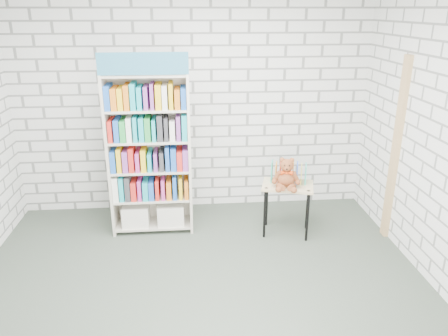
{
  "coord_description": "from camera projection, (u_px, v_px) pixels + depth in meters",
  "views": [
    {
      "loc": [
        -0.09,
        -3.5,
        2.55
      ],
      "look_at": [
        0.3,
        0.95,
        0.91
      ],
      "focal_mm": 35.0,
      "sensor_mm": 36.0,
      "label": 1
    }
  ],
  "objects": [
    {
      "name": "door_trim",
      "position": [
        396.0,
        151.0,
        4.87
      ],
      "size": [
        0.05,
        0.12,
        2.1
      ],
      "primitive_type": "cube",
      "color": "tan",
      "rests_on": "ground"
    },
    {
      "name": "room_shell",
      "position": [
        198.0,
        109.0,
        3.55
      ],
      "size": [
        4.52,
        4.02,
        2.81
      ],
      "color": "silver",
      "rests_on": "ground"
    },
    {
      "name": "teddy_bear",
      "position": [
        286.0,
        176.0,
        4.93
      ],
      "size": [
        0.32,
        0.31,
        0.35
      ],
      "color": "maroon",
      "rests_on": "display_table"
    },
    {
      "name": "bookshelf",
      "position": [
        150.0,
        153.0,
        5.05
      ],
      "size": [
        0.95,
        0.37,
        2.13
      ],
      "color": "beige",
      "rests_on": "ground"
    },
    {
      "name": "display_table",
      "position": [
        287.0,
        191.0,
        5.09
      ],
      "size": [
        0.66,
        0.54,
        0.63
      ],
      "color": "tan",
      "rests_on": "ground"
    },
    {
      "name": "table_books",
      "position": [
        289.0,
        172.0,
        5.11
      ],
      "size": [
        0.44,
        0.28,
        0.24
      ],
      "color": "#2BBAA0",
      "rests_on": "display_table"
    },
    {
      "name": "ground",
      "position": [
        202.0,
        293.0,
        4.16
      ],
      "size": [
        4.5,
        4.5,
        0.0
      ],
      "primitive_type": "plane",
      "color": "#3C463B",
      "rests_on": "ground"
    }
  ]
}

